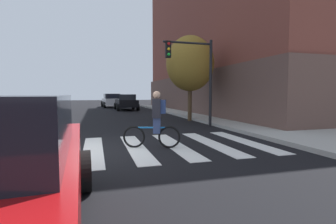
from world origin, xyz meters
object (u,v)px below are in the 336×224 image
object	(u,v)px
sedan_mid	(126,102)
street_tree_near	(190,64)
traffic_light_near	(195,68)
fire_hydrant	(224,112)
cyclist	(156,120)
sedan_far	(112,100)

from	to	relation	value
sedan_mid	street_tree_near	distance (m)	11.88
traffic_light_near	fire_hydrant	bearing A→B (deg)	38.48
cyclist	fire_hydrant	size ratio (longest dim) A/B	2.17
sedan_far	street_tree_near	distance (m)	17.48
traffic_light_near	sedan_far	bearing A→B (deg)	97.96
sedan_far	cyclist	xyz separation A→B (m)	(-0.15, -23.71, 0.00)
cyclist	traffic_light_near	size ratio (longest dim) A/B	0.40
sedan_far	traffic_light_near	bearing A→B (deg)	-82.04
cyclist	fire_hydrant	distance (m)	8.50
sedan_mid	sedan_far	bearing A→B (deg)	100.95
traffic_light_near	fire_hydrant	world-z (taller)	traffic_light_near
sedan_far	fire_hydrant	size ratio (longest dim) A/B	6.17
fire_hydrant	sedan_mid	bearing A→B (deg)	110.66
cyclist	fire_hydrant	xyz separation A→B (m)	(5.69, 6.31, -0.31)
cyclist	traffic_light_near	bearing A→B (deg)	54.73
sedan_far	street_tree_near	world-z (taller)	street_tree_near
street_tree_near	fire_hydrant	bearing A→B (deg)	-13.16
sedan_mid	traffic_light_near	world-z (taller)	traffic_light_near
sedan_mid	fire_hydrant	xyz separation A→B (m)	(4.45, -11.81, -0.27)
sedan_mid	traffic_light_near	bearing A→B (deg)	-83.24
street_tree_near	sedan_mid	bearing A→B (deg)	102.16
traffic_light_near	cyclist	bearing A→B (deg)	-125.27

